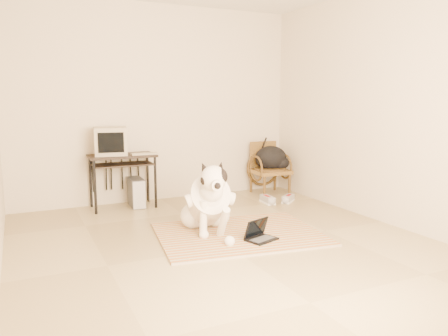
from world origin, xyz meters
TOP-DOWN VIEW (x-y plane):
  - floor at (0.00, 0.00)m, footprint 4.50×4.50m
  - wall_back at (0.00, 2.25)m, footprint 4.50×0.00m
  - wall_front at (0.00, -2.25)m, footprint 4.50×0.00m
  - wall_right at (2.00, 0.00)m, footprint 0.00×4.50m
  - rug at (0.26, 0.28)m, footprint 1.85×1.52m
  - dog at (0.00, 0.50)m, footprint 0.57×1.17m
  - laptop at (0.35, 0.00)m, footprint 0.36×0.30m
  - computer_desk at (-0.58, 1.97)m, footprint 0.85×0.48m
  - crt_monitor at (-0.71, 2.02)m, footprint 0.46×0.44m
  - desk_keyboard at (-0.31, 1.87)m, footprint 0.35×0.15m
  - pc_tower at (-0.42, 1.97)m, footprint 0.19×0.41m
  - rattan_chair at (1.60, 1.90)m, footprint 0.52×0.51m
  - backpack at (1.66, 1.90)m, footprint 0.52×0.41m
  - sneaker_left at (1.26, 1.36)m, footprint 0.14×0.30m
  - sneaker_right at (1.56, 1.30)m, footprint 0.28×0.26m

SIDE VIEW (x-z plane):
  - floor at x=0.00m, z-range 0.00..0.00m
  - rug at x=0.26m, z-range 0.00..0.02m
  - sneaker_right at x=1.56m, z-range -0.01..0.09m
  - sneaker_left at x=1.26m, z-range -0.01..0.10m
  - laptop at x=0.35m, z-range -0.03..0.18m
  - pc_tower at x=-0.42m, z-range 0.00..0.38m
  - dog at x=0.00m, z-range -0.08..0.75m
  - rattan_chair at x=1.60m, z-range 0.00..0.78m
  - backpack at x=1.66m, z-range 0.34..0.71m
  - computer_desk at x=-0.58m, z-range 0.25..0.96m
  - desk_keyboard at x=-0.31m, z-range 0.70..0.73m
  - crt_monitor at x=-0.71m, z-range 0.70..1.06m
  - wall_back at x=0.00m, z-range -0.90..3.60m
  - wall_front at x=0.00m, z-range -0.90..3.60m
  - wall_right at x=2.00m, z-range -0.90..3.60m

